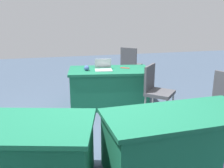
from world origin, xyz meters
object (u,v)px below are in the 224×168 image
object	(u,v)px
chair_tucked_right	(156,88)
yarn_ball	(87,68)
table_mid_left	(178,142)
laptop_silver	(103,68)
table_foreground	(109,88)
table_mid_right	(8,155)
scissors_red	(125,68)
chair_tucked_left	(130,63)

from	to	relation	value
chair_tucked_right	yarn_ball	world-z (taller)	chair_tucked_right
table_mid_left	laptop_silver	world-z (taller)	laptop_silver
chair_tucked_right	laptop_silver	bearing A→B (deg)	-91.37
table_foreground	table_mid_right	world-z (taller)	same
table_mid_right	laptop_silver	distance (m)	2.64
scissors_red	table_mid_left	bearing A→B (deg)	-60.44
chair_tucked_left	yarn_ball	distance (m)	1.92
chair_tucked_right	scissors_red	size ratio (longest dim) A/B	5.26
chair_tucked_left	laptop_silver	bearing A→B (deg)	-84.94
table_mid_left	scissors_red	distance (m)	2.40
table_foreground	scissors_red	xyz separation A→B (m)	(-0.33, -0.03, 0.37)
table_foreground	chair_tucked_right	distance (m)	1.03
yarn_ball	table_foreground	bearing A→B (deg)	-178.91
table_foreground	table_mid_right	size ratio (longest dim) A/B	0.81
chair_tucked_right	laptop_silver	distance (m)	1.10
chair_tucked_right	table_mid_right	bearing A→B (deg)	-16.60
yarn_ball	scissors_red	bearing A→B (deg)	-176.80
chair_tucked_left	laptop_silver	distance (m)	1.74
chair_tucked_right	chair_tucked_left	bearing A→B (deg)	-143.35
table_foreground	yarn_ball	distance (m)	0.61
table_mid_left	yarn_ball	size ratio (longest dim) A/B	18.07
chair_tucked_left	chair_tucked_right	world-z (taller)	chair_tucked_left
table_foreground	table_mid_left	xyz separation A→B (m)	(-0.32, 2.34, 0.00)
table_mid_right	chair_tucked_left	xyz separation A→B (m)	(-2.45, -3.57, 0.17)
table_mid_left	scissors_red	world-z (taller)	scissors_red
table_mid_left	table_mid_right	xyz separation A→B (m)	(1.92, -0.16, 0.00)
table_foreground	table_mid_left	world-z (taller)	same
table_mid_left	laptop_silver	xyz separation A→B (m)	(0.44, -2.31, 0.41)
table_mid_right	yarn_ball	world-z (taller)	yarn_ball
laptop_silver	yarn_ball	xyz separation A→B (m)	(0.32, -0.02, 0.01)
laptop_silver	table_mid_right	bearing A→B (deg)	61.63
scissors_red	table_foreground	bearing A→B (deg)	-144.35
table_mid_left	chair_tucked_left	world-z (taller)	chair_tucked_left
table_mid_left	scissors_red	bearing A→B (deg)	-90.11
table_foreground	laptop_silver	size ratio (longest dim) A/B	4.72
table_mid_right	chair_tucked_right	bearing A→B (deg)	-148.05
yarn_ball	scissors_red	world-z (taller)	yarn_ball
table_mid_right	yarn_ball	xyz separation A→B (m)	(-1.16, -2.17, 0.42)
table_mid_left	chair_tucked_right	xyz separation A→B (m)	(-0.35, -1.57, 0.17)
chair_tucked_left	chair_tucked_right	size ratio (longest dim) A/B	1.00
chair_tucked_right	laptop_silver	xyz separation A→B (m)	(0.79, -0.73, 0.24)
table_mid_right	table_mid_left	bearing A→B (deg)	175.32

